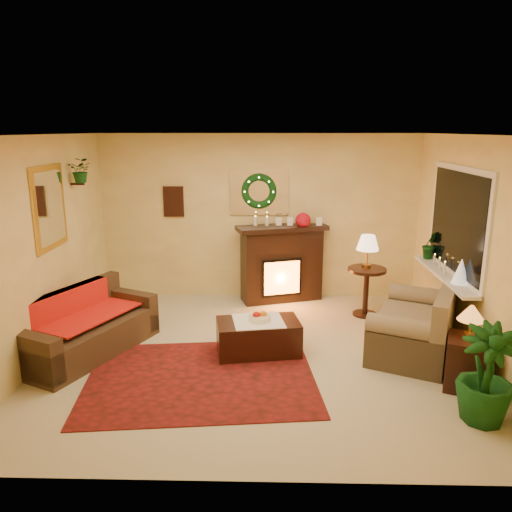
{
  "coord_description": "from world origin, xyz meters",
  "views": [
    {
      "loc": [
        0.15,
        -5.57,
        2.66
      ],
      "look_at": [
        0.0,
        0.35,
        1.15
      ],
      "focal_mm": 35.0,
      "sensor_mm": 36.0,
      "label": 1
    }
  ],
  "objects_px": {
    "side_table_round": "(366,294)",
    "coffee_table": "(258,337)",
    "end_table_square": "(469,364)",
    "sofa": "(86,320)",
    "loveseat": "(415,318)",
    "fireplace": "(281,267)"
  },
  "relations": [
    {
      "from": "side_table_round",
      "to": "coffee_table",
      "type": "distance_m",
      "value": 2.04
    },
    {
      "from": "end_table_square",
      "to": "coffee_table",
      "type": "xyz_separation_m",
      "value": [
        -2.23,
        0.79,
        -0.06
      ]
    },
    {
      "from": "sofa",
      "to": "end_table_square",
      "type": "xyz_separation_m",
      "value": [
        4.3,
        -0.74,
        -0.16
      ]
    },
    {
      "from": "loveseat",
      "to": "fireplace",
      "type": "bearing_deg",
      "value": 155.39
    },
    {
      "from": "loveseat",
      "to": "sofa",
      "type": "bearing_deg",
      "value": -152.52
    },
    {
      "from": "loveseat",
      "to": "side_table_round",
      "type": "relative_size",
      "value": 2.08
    },
    {
      "from": "sofa",
      "to": "coffee_table",
      "type": "bearing_deg",
      "value": 26.11
    },
    {
      "from": "side_table_round",
      "to": "end_table_square",
      "type": "xyz_separation_m",
      "value": [
        0.68,
        -2.11,
        -0.05
      ]
    },
    {
      "from": "loveseat",
      "to": "coffee_table",
      "type": "distance_m",
      "value": 1.92
    },
    {
      "from": "fireplace",
      "to": "end_table_square",
      "type": "bearing_deg",
      "value": -72.96
    },
    {
      "from": "end_table_square",
      "to": "side_table_round",
      "type": "bearing_deg",
      "value": 107.89
    },
    {
      "from": "loveseat",
      "to": "coffee_table",
      "type": "bearing_deg",
      "value": -151.04
    },
    {
      "from": "sofa",
      "to": "side_table_round",
      "type": "distance_m",
      "value": 3.87
    },
    {
      "from": "sofa",
      "to": "end_table_square",
      "type": "height_order",
      "value": "sofa"
    },
    {
      "from": "end_table_square",
      "to": "loveseat",
      "type": "bearing_deg",
      "value": 109.04
    },
    {
      "from": "end_table_square",
      "to": "coffee_table",
      "type": "distance_m",
      "value": 2.36
    },
    {
      "from": "coffee_table",
      "to": "sofa",
      "type": "bearing_deg",
      "value": 171.37
    },
    {
      "from": "coffee_table",
      "to": "end_table_square",
      "type": "bearing_deg",
      "value": -29.19
    },
    {
      "from": "sofa",
      "to": "side_table_round",
      "type": "height_order",
      "value": "sofa"
    },
    {
      "from": "fireplace",
      "to": "side_table_round",
      "type": "distance_m",
      "value": 1.4
    },
    {
      "from": "sofa",
      "to": "side_table_round",
      "type": "xyz_separation_m",
      "value": [
        3.62,
        1.37,
        -0.1
      ]
    },
    {
      "from": "end_table_square",
      "to": "coffee_table",
      "type": "height_order",
      "value": "end_table_square"
    }
  ]
}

